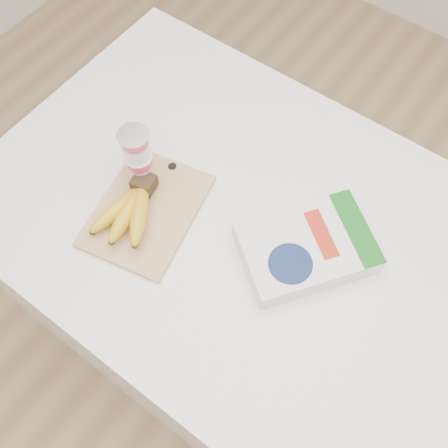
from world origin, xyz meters
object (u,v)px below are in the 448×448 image
at_px(yogurt_stack, 138,155).
at_px(cereal_box, 306,248).
at_px(cutting_board, 147,211).
at_px(table, 243,295).
at_px(bananas, 130,209).

height_order(yogurt_stack, cereal_box, yogurt_stack).
distance_m(cutting_board, yogurt_stack, 0.13).
relative_size(cutting_board, yogurt_stack, 1.80).
height_order(table, cutting_board, cutting_board).
height_order(bananas, yogurt_stack, yogurt_stack).
height_order(bananas, cereal_box, bananas).
bearing_deg(cutting_board, bananas, -133.19).
bearing_deg(cereal_box, table, -140.95).
bearing_deg(cutting_board, cereal_box, 7.69).
bearing_deg(bananas, cutting_board, 58.67).
distance_m(bananas, cereal_box, 0.39).
xyz_separation_m(table, bananas, (-0.22, -0.14, 0.51)).
height_order(table, bananas, bananas).
xyz_separation_m(cutting_board, cereal_box, (0.34, 0.12, 0.02)).
bearing_deg(cereal_box, yogurt_stack, -135.61).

